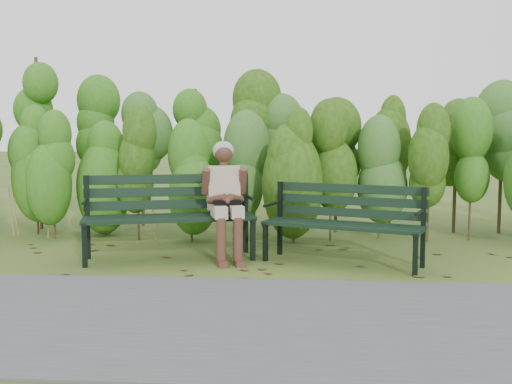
{
  "coord_description": "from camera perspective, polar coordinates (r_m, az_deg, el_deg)",
  "views": [
    {
      "loc": [
        0.54,
        -6.69,
        1.44
      ],
      "look_at": [
        0.0,
        0.35,
        0.75
      ],
      "focal_mm": 42.0,
      "sensor_mm": 36.0,
      "label": 1
    }
  ],
  "objects": [
    {
      "name": "bench_left",
      "position": [
        6.99,
        -8.29,
        -1.63
      ],
      "size": [
        2.03,
        1.13,
        0.97
      ],
      "color": "black",
      "rests_on": "ground"
    },
    {
      "name": "seated_woman",
      "position": [
        6.84,
        -2.95,
        -0.04
      ],
      "size": [
        0.56,
        0.82,
        1.36
      ],
      "color": "#C3B297",
      "rests_on": "ground"
    },
    {
      "name": "bench_right",
      "position": [
        6.73,
        8.47,
        -2.38
      ],
      "size": [
        1.84,
        1.16,
        0.87
      ],
      "color": "black",
      "rests_on": "ground"
    },
    {
      "name": "footpath",
      "position": [
        4.75,
        -2.41,
        -12.02
      ],
      "size": [
        60.0,
        2.5,
        0.01
      ],
      "primitive_type": "cube",
      "color": "#474749",
      "rests_on": "ground"
    },
    {
      "name": "ground",
      "position": [
        6.87,
        -0.22,
        -6.52
      ],
      "size": [
        80.0,
        80.0,
        0.0
      ],
      "primitive_type": "plane",
      "color": "#374F21"
    },
    {
      "name": "leaf_litter",
      "position": [
        6.89,
        -2.39,
        -6.46
      ],
      "size": [
        6.05,
        2.22,
        0.01
      ],
      "color": "brown",
      "rests_on": "ground"
    },
    {
      "name": "hedge_band",
      "position": [
        8.57,
        0.77,
        4.36
      ],
      "size": [
        11.04,
        1.67,
        2.42
      ],
      "color": "#47381E",
      "rests_on": "ground"
    }
  ]
}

